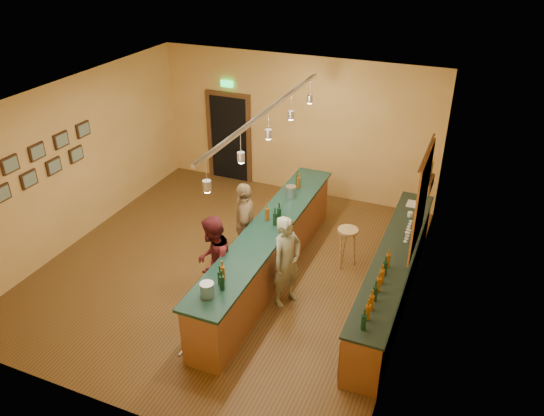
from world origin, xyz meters
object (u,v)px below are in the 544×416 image
at_px(bartender, 287,262).
at_px(bar_stool, 348,236).
at_px(back_counter, 393,276).
at_px(customer_b, 245,225).
at_px(tasting_bar, 269,248).
at_px(customer_a, 213,262).

xyz_separation_m(bartender, bar_stool, (0.64, 1.43, -0.17)).
bearing_deg(back_counter, customer_b, 179.47).
relative_size(tasting_bar, bartender, 3.14).
distance_m(customer_b, bar_stool, 1.88).
relative_size(back_counter, tasting_bar, 0.89).
relative_size(customer_a, customer_b, 0.96).
bearing_deg(bartender, customer_b, 79.20).
xyz_separation_m(tasting_bar, customer_b, (-0.55, 0.21, 0.24)).
height_order(back_counter, customer_a, customer_a).
height_order(tasting_bar, customer_b, customer_b).
distance_m(back_counter, customer_b, 2.74).
xyz_separation_m(bartender, customer_a, (-1.10, -0.48, 0.00)).
relative_size(customer_a, bar_stool, 2.08).
relative_size(tasting_bar, customer_a, 3.14).
bearing_deg(bar_stool, customer_a, -132.45).
distance_m(tasting_bar, bar_stool, 1.48).
xyz_separation_m(back_counter, bar_stool, (-0.98, 0.70, 0.15)).
height_order(customer_a, bar_stool, customer_a).
distance_m(tasting_bar, customer_b, 0.63).
bearing_deg(customer_b, bartender, 35.42).
distance_m(back_counter, bartender, 1.80).
bearing_deg(tasting_bar, customer_a, -118.29).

